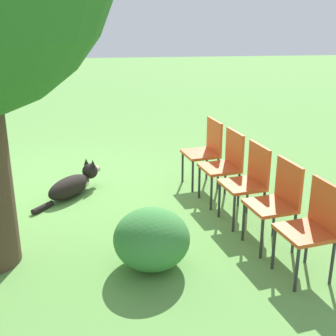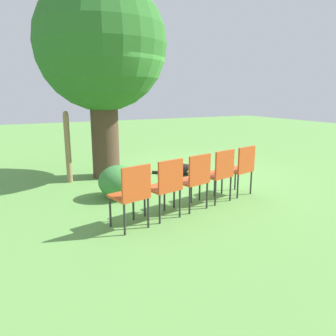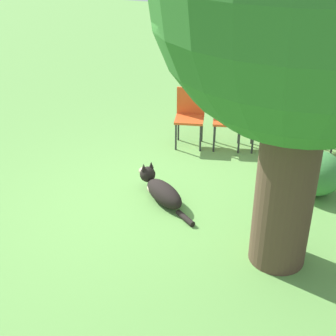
{
  "view_description": "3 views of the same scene",
  "coord_description": "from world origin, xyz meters",
  "px_view_note": "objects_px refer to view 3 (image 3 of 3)",
  "views": [
    {
      "loc": [
        -0.89,
        5.47,
        2.4
      ],
      "look_at": [
        -1.35,
        0.78,
        0.69
      ],
      "focal_mm": 50.0,
      "sensor_mm": 36.0,
      "label": 1
    },
    {
      "loc": [
        -6.46,
        3.35,
        1.8
      ],
      "look_at": [
        -1.37,
        0.76,
        0.5
      ],
      "focal_mm": 35.0,
      "sensor_mm": 36.0,
      "label": 2
    },
    {
      "loc": [
        4.53,
        1.66,
        3.21
      ],
      "look_at": [
        -0.32,
        -0.14,
        0.43
      ],
      "focal_mm": 50.0,
      "sensor_mm": 36.0,
      "label": 3
    }
  ],
  "objects_px": {
    "red_chair_3": "(306,118)",
    "red_chair_1": "(228,114)",
    "dog": "(161,190)",
    "red_chair_2": "(267,116)",
    "red_chair_0": "(190,113)"
  },
  "relations": [
    {
      "from": "red_chair_2",
      "to": "red_chair_3",
      "type": "height_order",
      "value": "same"
    },
    {
      "from": "red_chair_0",
      "to": "red_chair_2",
      "type": "height_order",
      "value": "same"
    },
    {
      "from": "dog",
      "to": "red_chair_2",
      "type": "relative_size",
      "value": 1.13
    },
    {
      "from": "red_chair_1",
      "to": "red_chair_3",
      "type": "xyz_separation_m",
      "value": [
        -0.28,
        1.14,
        0.0
      ]
    },
    {
      "from": "dog",
      "to": "red_chair_2",
      "type": "xyz_separation_m",
      "value": [
        -2.04,
        0.95,
        0.38
      ]
    },
    {
      "from": "red_chair_1",
      "to": "red_chair_0",
      "type": "bearing_deg",
      "value": -89.16
    },
    {
      "from": "red_chair_3",
      "to": "red_chair_1",
      "type": "bearing_deg",
      "value": -89.16
    },
    {
      "from": "dog",
      "to": "red_chair_1",
      "type": "xyz_separation_m",
      "value": [
        -1.9,
        0.38,
        0.38
      ]
    },
    {
      "from": "red_chair_0",
      "to": "red_chair_1",
      "type": "xyz_separation_m",
      "value": [
        -0.14,
        0.57,
        0.0
      ]
    },
    {
      "from": "red_chair_0",
      "to": "red_chair_1",
      "type": "relative_size",
      "value": 1.0
    },
    {
      "from": "dog",
      "to": "red_chair_1",
      "type": "distance_m",
      "value": 1.97
    },
    {
      "from": "red_chair_1",
      "to": "red_chair_3",
      "type": "distance_m",
      "value": 1.18
    },
    {
      "from": "red_chair_0",
      "to": "red_chair_2",
      "type": "relative_size",
      "value": 1.0
    },
    {
      "from": "dog",
      "to": "red_chair_0",
      "type": "distance_m",
      "value": 1.81
    },
    {
      "from": "dog",
      "to": "red_chair_0",
      "type": "xyz_separation_m",
      "value": [
        -1.76,
        -0.19,
        0.38
      ]
    }
  ]
}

